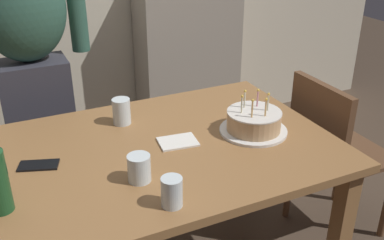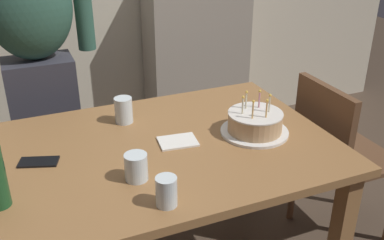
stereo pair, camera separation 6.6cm
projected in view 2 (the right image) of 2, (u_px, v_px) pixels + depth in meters
The scene contains 10 objects.
dining_table at pixel (149, 169), 1.82m from camera, with size 1.50×0.96×0.74m.
birthday_cake at pixel (255, 123), 1.88m from camera, with size 0.29×0.29×0.18m.
water_glass_near at pixel (124, 110), 1.97m from camera, with size 0.08×0.08×0.12m, color silver.
water_glass_far at pixel (166, 191), 1.43m from camera, with size 0.07×0.07×0.10m, color silver.
water_glass_side at pixel (136, 167), 1.56m from camera, with size 0.08×0.08×0.10m, color silver.
cell_phone at pixel (39, 162), 1.68m from camera, with size 0.14×0.07×0.01m, color black.
napkin_stack at pixel (178, 141), 1.83m from camera, with size 0.15×0.12×0.01m, color white.
person_man_bearded at pixel (38, 68), 2.24m from camera, with size 0.61×0.27×1.66m.
dining_chair at pixel (335, 150), 2.21m from camera, with size 0.42×0.42×0.87m.
shelf_cabinet at pixel (197, 59), 3.22m from camera, with size 0.71×0.30×1.43m.
Camera 2 is at (-0.44, -1.50, 1.62)m, focal length 41.87 mm.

